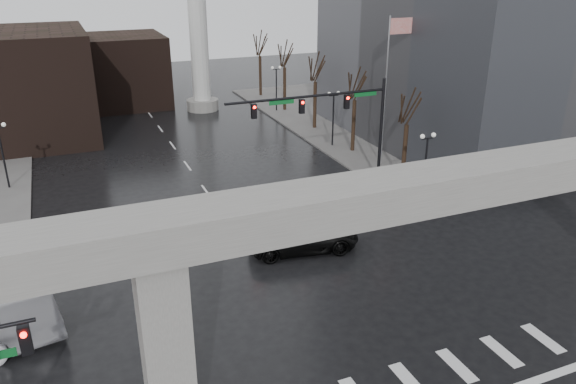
% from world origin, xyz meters
% --- Properties ---
extents(ground, '(160.00, 160.00, 0.00)m').
position_xyz_m(ground, '(0.00, 0.00, 0.00)').
color(ground, black).
rests_on(ground, ground).
extents(sidewalk_ne, '(28.00, 36.00, 0.15)m').
position_xyz_m(sidewalk_ne, '(26.00, 36.00, 0.07)').
color(sidewalk_ne, '#63605E').
rests_on(sidewalk_ne, ground).
extents(elevated_guideway, '(48.00, 2.60, 8.70)m').
position_xyz_m(elevated_guideway, '(1.26, 0.00, 6.88)').
color(elevated_guideway, gray).
rests_on(elevated_guideway, ground).
extents(building_far_left, '(16.00, 14.00, 10.00)m').
position_xyz_m(building_far_left, '(-14.00, 42.00, 5.00)').
color(building_far_left, black).
rests_on(building_far_left, ground).
extents(building_far_mid, '(10.00, 10.00, 8.00)m').
position_xyz_m(building_far_mid, '(-2.00, 52.00, 4.00)').
color(building_far_mid, black).
rests_on(building_far_mid, ground).
extents(signal_mast_arm, '(12.12, 0.43, 8.00)m').
position_xyz_m(signal_mast_arm, '(8.99, 18.80, 5.83)').
color(signal_mast_arm, black).
rests_on(signal_mast_arm, ground).
extents(flagpole_assembly, '(2.06, 0.12, 12.00)m').
position_xyz_m(flagpole_assembly, '(15.29, 22.00, 7.53)').
color(flagpole_assembly, silver).
rests_on(flagpole_assembly, ground).
extents(lamp_right_0, '(1.22, 0.32, 5.11)m').
position_xyz_m(lamp_right_0, '(13.50, 14.00, 3.47)').
color(lamp_right_0, black).
rests_on(lamp_right_0, ground).
extents(lamp_right_1, '(1.22, 0.32, 5.11)m').
position_xyz_m(lamp_right_1, '(13.50, 28.00, 3.47)').
color(lamp_right_1, black).
rests_on(lamp_right_1, ground).
extents(lamp_right_2, '(1.22, 0.32, 5.11)m').
position_xyz_m(lamp_right_2, '(13.50, 42.00, 3.47)').
color(lamp_right_2, black).
rests_on(lamp_right_2, ground).
extents(lamp_left_1, '(1.22, 0.32, 5.11)m').
position_xyz_m(lamp_left_1, '(-13.50, 28.00, 3.47)').
color(lamp_left_1, black).
rests_on(lamp_left_1, ground).
extents(lamp_left_2, '(1.22, 0.32, 5.11)m').
position_xyz_m(lamp_left_2, '(-13.50, 42.00, 3.47)').
color(lamp_left_2, black).
rests_on(lamp_left_2, ground).
extents(tree_right_0, '(1.09, 1.58, 7.50)m').
position_xyz_m(tree_right_0, '(14.53, 18.02, 2.79)').
color(tree_right_0, black).
rests_on(tree_right_0, ground).
extents(tree_right_1, '(1.09, 1.61, 7.67)m').
position_xyz_m(tree_right_1, '(14.53, 26.02, 2.85)').
color(tree_right_1, black).
rests_on(tree_right_1, ground).
extents(tree_right_2, '(1.10, 1.63, 7.85)m').
position_xyz_m(tree_right_2, '(14.53, 34.02, 2.91)').
color(tree_right_2, black).
rests_on(tree_right_2, ground).
extents(tree_right_3, '(1.11, 1.66, 8.02)m').
position_xyz_m(tree_right_3, '(14.53, 42.02, 2.98)').
color(tree_right_3, black).
rests_on(tree_right_3, ground).
extents(tree_right_4, '(1.12, 1.69, 8.19)m').
position_xyz_m(tree_right_4, '(14.53, 50.02, 3.04)').
color(tree_right_4, black).
rests_on(tree_right_4, ground).
extents(pickup_truck, '(6.90, 4.05, 1.80)m').
position_xyz_m(pickup_truck, '(3.04, 11.04, 0.90)').
color(pickup_truck, black).
rests_on(pickup_truck, ground).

